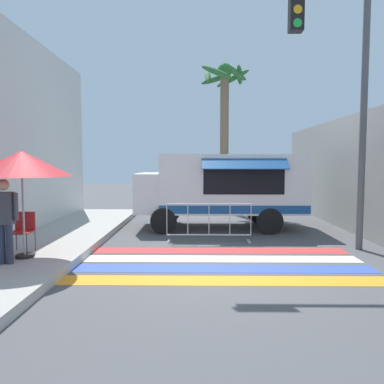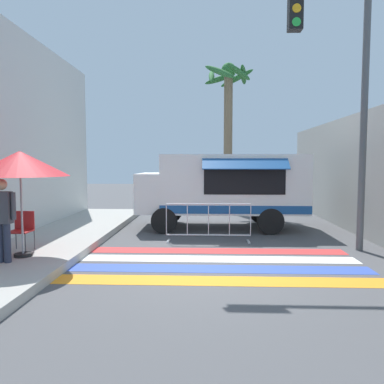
{
  "view_description": "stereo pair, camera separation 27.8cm",
  "coord_description": "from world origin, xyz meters",
  "px_view_note": "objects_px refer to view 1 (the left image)",
  "views": [
    {
      "loc": [
        -0.32,
        -7.35,
        2.09
      ],
      "look_at": [
        -0.45,
        2.96,
        1.29
      ],
      "focal_mm": 35.0,
      "sensor_mm": 36.0,
      "label": 1
    },
    {
      "loc": [
        -0.05,
        -7.34,
        2.09
      ],
      "look_at": [
        -0.45,
        2.96,
        1.29
      ],
      "focal_mm": 35.0,
      "sensor_mm": 36.0,
      "label": 2
    }
  ],
  "objects_px": {
    "patio_umbrella": "(22,164)",
    "palm_tree": "(224,111)",
    "barricade_front": "(209,223)",
    "folding_chair": "(23,228)",
    "vendor_person": "(5,216)",
    "food_truck": "(219,185)",
    "traffic_signal_pole": "(325,62)"
  },
  "relations": [
    {
      "from": "folding_chair",
      "to": "vendor_person",
      "type": "xyz_separation_m",
      "value": [
        0.12,
        -0.98,
        0.4
      ]
    },
    {
      "from": "barricade_front",
      "to": "patio_umbrella",
      "type": "bearing_deg",
      "value": -147.99
    },
    {
      "from": "folding_chair",
      "to": "barricade_front",
      "type": "relative_size",
      "value": 0.38
    },
    {
      "from": "patio_umbrella",
      "to": "folding_chair",
      "type": "height_order",
      "value": "patio_umbrella"
    },
    {
      "from": "patio_umbrella",
      "to": "barricade_front",
      "type": "xyz_separation_m",
      "value": [
        3.81,
        2.38,
        -1.55
      ]
    },
    {
      "from": "folding_chair",
      "to": "vendor_person",
      "type": "height_order",
      "value": "vendor_person"
    },
    {
      "from": "folding_chair",
      "to": "palm_tree",
      "type": "xyz_separation_m",
      "value": [
        4.92,
        8.2,
        3.62
      ]
    },
    {
      "from": "traffic_signal_pole",
      "to": "palm_tree",
      "type": "distance_m",
      "value": 7.37
    },
    {
      "from": "patio_umbrella",
      "to": "palm_tree",
      "type": "distance_m",
      "value": 10.12
    },
    {
      "from": "vendor_person",
      "to": "barricade_front",
      "type": "height_order",
      "value": "vendor_person"
    },
    {
      "from": "food_truck",
      "to": "traffic_signal_pole",
      "type": "bearing_deg",
      "value": -52.75
    },
    {
      "from": "food_truck",
      "to": "barricade_front",
      "type": "height_order",
      "value": "food_truck"
    },
    {
      "from": "food_truck",
      "to": "palm_tree",
      "type": "xyz_separation_m",
      "value": [
        0.47,
        4.13,
        2.94
      ]
    },
    {
      "from": "traffic_signal_pole",
      "to": "food_truck",
      "type": "bearing_deg",
      "value": 127.25
    },
    {
      "from": "food_truck",
      "to": "patio_umbrella",
      "type": "bearing_deg",
      "value": -132.53
    },
    {
      "from": "barricade_front",
      "to": "palm_tree",
      "type": "height_order",
      "value": "palm_tree"
    },
    {
      "from": "food_truck",
      "to": "vendor_person",
      "type": "bearing_deg",
      "value": -130.58
    },
    {
      "from": "patio_umbrella",
      "to": "palm_tree",
      "type": "height_order",
      "value": "palm_tree"
    },
    {
      "from": "patio_umbrella",
      "to": "folding_chair",
      "type": "relative_size",
      "value": 2.52
    },
    {
      "from": "food_truck",
      "to": "folding_chair",
      "type": "distance_m",
      "value": 6.07
    },
    {
      "from": "folding_chair",
      "to": "barricade_front",
      "type": "xyz_separation_m",
      "value": [
        4.07,
        1.88,
        -0.18
      ]
    },
    {
      "from": "patio_umbrella",
      "to": "barricade_front",
      "type": "bearing_deg",
      "value": 32.01
    },
    {
      "from": "patio_umbrella",
      "to": "palm_tree",
      "type": "xyz_separation_m",
      "value": [
        4.66,
        8.7,
        2.24
      ]
    },
    {
      "from": "food_truck",
      "to": "folding_chair",
      "type": "xyz_separation_m",
      "value": [
        -4.45,
        -4.07,
        -0.68
      ]
    },
    {
      "from": "traffic_signal_pole",
      "to": "patio_umbrella",
      "type": "height_order",
      "value": "traffic_signal_pole"
    },
    {
      "from": "traffic_signal_pole",
      "to": "palm_tree",
      "type": "height_order",
      "value": "traffic_signal_pole"
    },
    {
      "from": "food_truck",
      "to": "palm_tree",
      "type": "relative_size",
      "value": 0.83
    },
    {
      "from": "vendor_person",
      "to": "folding_chair",
      "type": "bearing_deg",
      "value": 80.53
    },
    {
      "from": "vendor_person",
      "to": "barricade_front",
      "type": "xyz_separation_m",
      "value": [
        3.95,
        2.86,
        -0.57
      ]
    },
    {
      "from": "barricade_front",
      "to": "palm_tree",
      "type": "distance_m",
      "value": 7.42
    },
    {
      "from": "vendor_person",
      "to": "patio_umbrella",
      "type": "bearing_deg",
      "value": 57.78
    },
    {
      "from": "traffic_signal_pole",
      "to": "vendor_person",
      "type": "distance_m",
      "value": 7.7
    }
  ]
}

